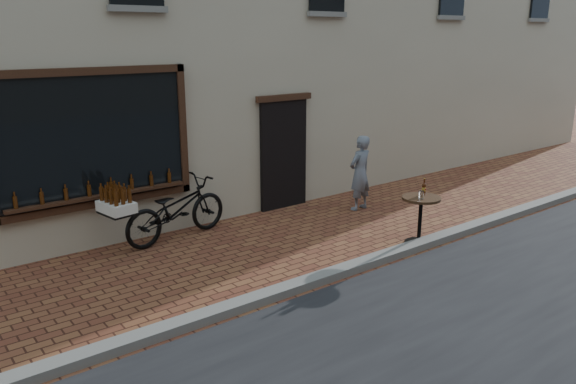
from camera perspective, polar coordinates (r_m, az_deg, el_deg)
ground at (r=8.04m, az=3.64°, el=-9.76°), size 90.00×90.00×0.00m
kerb at (r=8.16m, az=2.71°, el=-8.91°), size 90.00×0.25×0.12m
cargo_bicycle at (r=9.89m, az=-11.49°, el=-1.72°), size 2.42×1.04×1.14m
bistro_table at (r=9.72m, az=13.33°, el=-1.84°), size 0.65×0.65×1.11m
pedestrian at (r=11.41m, az=7.33°, el=1.94°), size 0.60×0.44×1.53m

